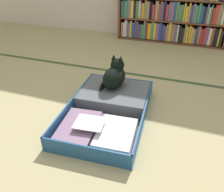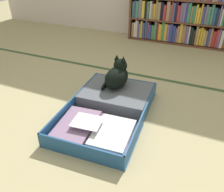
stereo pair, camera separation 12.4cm
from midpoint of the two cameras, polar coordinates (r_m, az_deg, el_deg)
ground_plane at (r=1.80m, az=-0.71°, el=-7.85°), size 10.00×10.00×0.00m
tatami_border at (r=2.59m, az=8.32°, el=5.04°), size 4.80×0.05×0.00m
bookshelf at (r=3.61m, az=18.25°, el=19.02°), size 1.55×0.25×0.93m
open_suitcase at (r=1.95m, az=1.27°, el=-2.60°), size 0.67×1.02×0.12m
black_cat at (r=2.05m, az=3.08°, el=4.95°), size 0.23×0.29×0.28m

